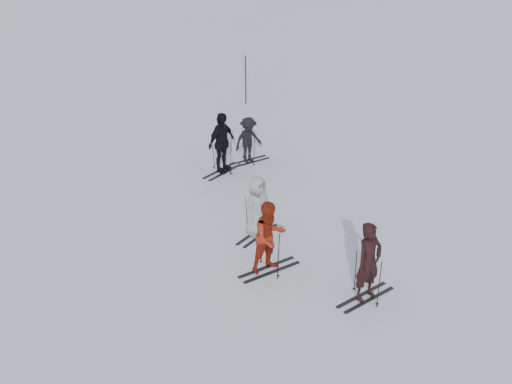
% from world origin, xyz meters
% --- Properties ---
extents(ground, '(120.00, 120.00, 0.00)m').
position_xyz_m(ground, '(0.00, 0.00, 0.00)').
color(ground, silver).
rests_on(ground, ground).
extents(skier_near_dark, '(0.76, 0.83, 1.90)m').
position_xyz_m(skier_near_dark, '(3.45, -1.40, 0.95)').
color(skier_near_dark, black).
rests_on(skier_near_dark, ground).
extents(skier_red, '(1.09, 1.13, 1.83)m').
position_xyz_m(skier_red, '(1.02, -1.03, 0.91)').
color(skier_red, maroon).
rests_on(skier_red, ground).
extents(skier_grey, '(0.75, 0.94, 1.67)m').
position_xyz_m(skier_grey, '(0.20, 0.48, 0.84)').
color(skier_grey, '#9CA0A5').
rests_on(skier_grey, ground).
extents(skier_uphill_left, '(0.83, 1.25, 1.97)m').
position_xyz_m(skier_uphill_left, '(-2.12, 3.89, 0.98)').
color(skier_uphill_left, black).
rests_on(skier_uphill_left, ground).
extents(skier_uphill_far, '(1.06, 1.13, 1.53)m').
position_xyz_m(skier_uphill_far, '(-1.58, 4.89, 0.77)').
color(skier_uphill_far, black).
rests_on(skier_uphill_far, ground).
extents(skis_near_dark, '(1.82, 1.60, 1.18)m').
position_xyz_m(skis_near_dark, '(3.45, -1.40, 0.59)').
color(skis_near_dark, black).
rests_on(skis_near_dark, ground).
extents(skis_red, '(1.87, 1.73, 1.22)m').
position_xyz_m(skis_red, '(1.02, -1.03, 0.61)').
color(skis_red, black).
rests_on(skis_red, ground).
extents(skis_grey, '(1.70, 1.23, 1.12)m').
position_xyz_m(skis_grey, '(0.20, 0.48, 0.56)').
color(skis_grey, black).
rests_on(skis_grey, ground).
extents(skis_uphill_left, '(1.82, 1.34, 1.19)m').
position_xyz_m(skis_uphill_left, '(-2.12, 3.89, 0.59)').
color(skis_uphill_left, black).
rests_on(skis_uphill_left, ground).
extents(skis_uphill_far, '(1.73, 1.60, 1.13)m').
position_xyz_m(skis_uphill_far, '(-1.58, 4.89, 0.57)').
color(skis_uphill_far, black).
rests_on(skis_uphill_far, ground).
extents(piste_marker, '(0.06, 0.06, 2.03)m').
position_xyz_m(piste_marker, '(-3.62, 10.44, 1.01)').
color(piste_marker, black).
rests_on(piste_marker, ground).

